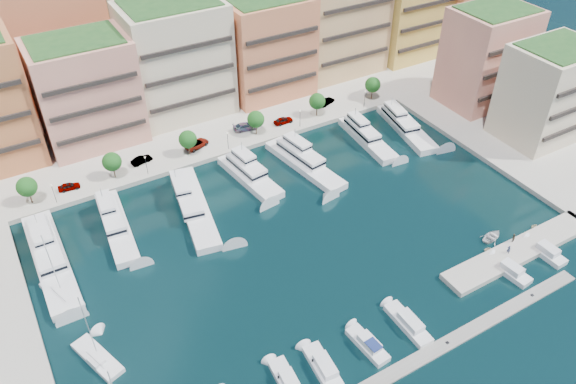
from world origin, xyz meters
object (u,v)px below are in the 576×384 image
object	(u,v)px
car_2	(197,144)
car_4	(283,120)
yacht_6	(404,125)
cruiser_8	(510,271)
car_5	(326,102)
cruiser_5	(408,324)
yacht_1	(115,223)
yacht_4	(303,161)
lamppost_1	(146,162)
lamppost_4	(365,96)
tree_3	(256,119)
car_0	(69,186)
person_1	(513,238)
tree_0	(27,187)
yacht_5	(365,136)
yacht_0	(49,255)
tender_2	(492,237)
tender_1	(488,249)
yacht_2	(192,203)
tender_3	(534,226)
tree_4	(317,101)
lamppost_2	(228,138)
car_1	(142,160)
tree_1	(112,162)
cruiser_9	(545,252)
sailboat_2	(62,295)
car_3	(246,126)
person_0	(509,249)
yacht_3	(248,173)
tree_2	(188,139)
lamppost_3	(300,116)
cruiser_3	(324,368)
sailboat_1	(98,358)
cruiser_4	(368,345)

from	to	relation	value
car_2	car_4	size ratio (longest dim) A/B	1.21
yacht_6	cruiser_8	bearing A→B (deg)	-107.58
car_4	car_5	bearing A→B (deg)	-80.45
cruiser_5	yacht_6	bearing A→B (deg)	51.11
yacht_1	yacht_4	world-z (taller)	same
lamppost_1	lamppost_4	distance (m)	54.00
lamppost_4	tree_3	bearing A→B (deg)	175.30
car_0	person_1	xyz separation A→B (m)	(63.08, -54.11, 0.12)
tree_0	yacht_5	world-z (taller)	tree_0
yacht_6	tree_3	bearing A→B (deg)	155.61
yacht_0	cruiser_5	xyz separation A→B (m)	(43.49, -41.68, -0.66)
tender_2	tender_1	size ratio (longest dim) A/B	2.62
tender_2	tree_3	bearing A→B (deg)	11.17
yacht_2	tender_3	size ratio (longest dim) A/B	16.26
tree_4	yacht_1	world-z (taller)	tree_4
lamppost_2	cruiser_5	distance (m)	55.98
car_0	car_1	world-z (taller)	car_1
tree_1	lamppost_2	bearing A→B (deg)	-5.47
cruiser_9	sailboat_2	world-z (taller)	sailboat_2
cruiser_9	car_5	world-z (taller)	car_5
lamppost_1	car_3	world-z (taller)	lamppost_1
cruiser_8	cruiser_9	world-z (taller)	same
tender_1	person_0	size ratio (longest dim) A/B	1.02
tender_3	yacht_3	bearing A→B (deg)	43.82
person_0	tree_1	bearing A→B (deg)	27.32
tree_2	lamppost_4	size ratio (longest dim) A/B	1.35
yacht_0	lamppost_3	bearing A→B (deg)	13.60
lamppost_3	cruiser_5	bearing A→B (deg)	-104.89
yacht_0	cruiser_3	world-z (taller)	yacht_0
yacht_4	tender_1	size ratio (longest dim) A/B	13.20
yacht_0	car_3	bearing A→B (deg)	22.21
car_2	yacht_0	bearing A→B (deg)	100.00
yacht_1	person_1	xyz separation A→B (m)	(58.45, -39.59, 0.74)
lamppost_2	yacht_6	xyz separation A→B (m)	(38.77, -11.65, -2.62)
car_4	person_1	bearing A→B (deg)	-165.20
yacht_2	sailboat_1	world-z (taller)	sailboat_1
tree_1	tree_3	size ratio (longest dim) A/B	1.00
lamppost_4	person_0	size ratio (longest dim) A/B	2.56
lamppost_2	car_1	distance (m)	18.40
car_1	yacht_5	bearing A→B (deg)	-120.03
yacht_0	yacht_5	world-z (taller)	same
car_0	cruiser_8	bearing A→B (deg)	-128.63
yacht_6	sailboat_1	world-z (taller)	sailboat_1
car_3	person_0	distance (m)	61.52
tree_4	tender_3	xyz separation A→B (m)	(13.46, -52.35, -4.34)
tree_1	tender_2	size ratio (longest dim) A/B	1.29
yacht_5	tender_3	xyz separation A→B (m)	(9.10, -39.16, -0.81)
cruiser_4	cruiser_9	xyz separation A→B (m)	(37.92, 0.02, -0.02)
car_0	tree_0	bearing A→B (deg)	101.60
car_0	tender_1	bearing A→B (deg)	-125.32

